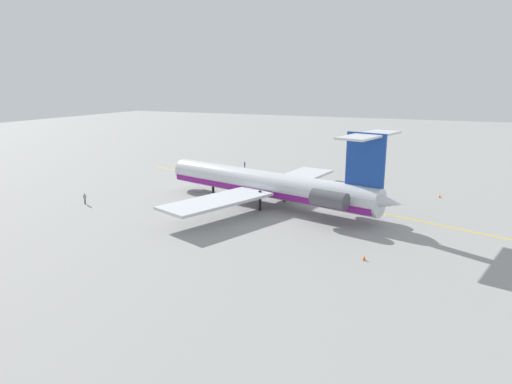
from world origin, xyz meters
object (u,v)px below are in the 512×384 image
main_jetliner (272,185)px  safety_cone_tail (238,167)px  safety_cone_wingtip (364,258)px  ground_crew_near_nose (245,164)px  ground_crew_near_tail (85,197)px  safety_cone_nose (440,196)px  ground_crew_portside (227,169)px

main_jetliner → safety_cone_tail: size_ratio=78.67×
main_jetliner → safety_cone_wingtip: size_ratio=78.67×
ground_crew_near_nose → safety_cone_wingtip: 56.44m
ground_crew_near_tail → safety_cone_tail: (-8.66, -38.22, -0.88)m
safety_cone_nose → safety_cone_wingtip: bearing=79.4°
ground_crew_near_nose → safety_cone_tail: 1.86m
main_jetliner → ground_crew_near_tail: size_ratio=23.80×
ground_crew_near_nose → safety_cone_wingtip: bearing=69.3°
main_jetliner → safety_cone_tail: (19.46, -26.72, -3.20)m
safety_cone_wingtip → ground_crew_portside: bearing=-45.2°
ground_crew_near_tail → safety_cone_wingtip: ground_crew_near_tail is taller
ground_crew_near_nose → main_jetliner: bearing=63.5°
ground_crew_near_nose → safety_cone_nose: (-42.00, 10.16, -0.81)m
ground_crew_near_tail → safety_cone_nose: (-52.32, -28.23, -0.88)m
ground_crew_portside → safety_cone_wingtip: ground_crew_portside is taller
safety_cone_wingtip → ground_crew_near_tail: bearing=-6.6°
main_jetliner → ground_crew_portside: size_ratio=25.67×
ground_crew_portside → safety_cone_tail: size_ratio=3.06×
ground_crew_portside → safety_cone_nose: 43.06m
main_jetliner → ground_crew_portside: 27.56m
main_jetliner → ground_crew_near_nose: 32.34m
ground_crew_near_nose → safety_cone_tail: ground_crew_near_nose is taller
ground_crew_near_tail → safety_cone_wingtip: bearing=57.6°
safety_cone_tail → ground_crew_portside: bearing=96.4°
ground_crew_near_tail → ground_crew_portside: ground_crew_near_tail is taller
safety_cone_wingtip → main_jetliner: bearing=-43.2°
ground_crew_near_tail → ground_crew_near_nose: bearing=139.1°
ground_crew_near_tail → safety_cone_tail: 39.20m
safety_cone_wingtip → ground_crew_near_nose: bearing=-50.7°
ground_crew_near_nose → safety_cone_tail: bearing=-54.1°
main_jetliner → safety_cone_wingtip: 24.77m
safety_cone_wingtip → safety_cone_tail: same height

